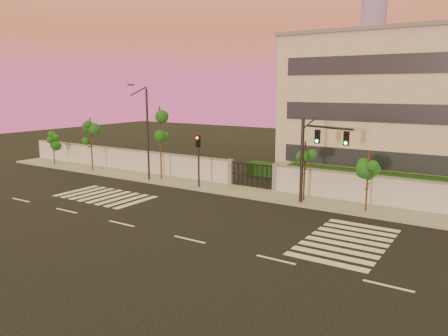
% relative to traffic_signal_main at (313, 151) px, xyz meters
% --- Properties ---
extents(ground, '(120.00, 120.00, 0.00)m').
position_rel_traffic_signal_main_xyz_m(ground, '(-2.79, -9.76, -3.73)').
color(ground, black).
rests_on(ground, ground).
extents(sidewalk, '(60.00, 3.00, 0.15)m').
position_rel_traffic_signal_main_xyz_m(sidewalk, '(-2.79, 0.74, -3.65)').
color(sidewalk, gray).
rests_on(sidewalk, ground).
extents(perimeter_wall, '(60.00, 0.36, 2.20)m').
position_rel_traffic_signal_main_xyz_m(perimeter_wall, '(-2.68, 2.24, -2.66)').
color(perimeter_wall, '#B8BABF').
rests_on(perimeter_wall, ground).
extents(hedge_row, '(41.00, 4.25, 1.80)m').
position_rel_traffic_signal_main_xyz_m(hedge_row, '(-1.62, 4.97, -2.91)').
color(hedge_row, black).
rests_on(hedge_row, ground).
extents(institutional_building, '(24.40, 12.40, 12.25)m').
position_rel_traffic_signal_main_xyz_m(institutional_building, '(6.21, 12.22, 2.43)').
color(institutional_building, beige).
rests_on(institutional_building, ground).
extents(distant_skyscraper, '(16.00, 16.00, 118.00)m').
position_rel_traffic_signal_main_xyz_m(distant_skyscraper, '(-67.79, 270.24, 58.26)').
color(distant_skyscraper, slate).
rests_on(distant_skyscraper, ground).
extents(road_markings, '(57.00, 7.62, 0.02)m').
position_rel_traffic_signal_main_xyz_m(road_markings, '(-4.37, -6.01, -3.72)').
color(road_markings, silver).
rests_on(road_markings, ground).
extents(street_tree_a, '(1.31, 1.04, 3.57)m').
position_rel_traffic_signal_main_xyz_m(street_tree_a, '(-27.64, 0.26, -1.09)').
color(street_tree_a, '#382314').
rests_on(street_tree_a, ground).
extents(street_tree_b, '(1.52, 1.21, 5.07)m').
position_rel_traffic_signal_main_xyz_m(street_tree_b, '(-21.90, 0.22, 0.00)').
color(street_tree_b, '#382314').
rests_on(street_tree_b, ground).
extents(street_tree_c, '(1.61, 1.28, 6.30)m').
position_rel_traffic_signal_main_xyz_m(street_tree_c, '(-13.77, 0.70, 0.90)').
color(street_tree_c, '#382314').
rests_on(street_tree_c, ground).
extents(street_tree_d, '(1.30, 1.03, 4.25)m').
position_rel_traffic_signal_main_xyz_m(street_tree_d, '(-0.77, 0.65, -0.60)').
color(street_tree_d, '#382314').
rests_on(street_tree_d, ground).
extents(street_tree_e, '(1.40, 1.12, 3.96)m').
position_rel_traffic_signal_main_xyz_m(street_tree_e, '(3.62, 0.20, -0.81)').
color(street_tree_e, '#382314').
rests_on(street_tree_e, ground).
extents(traffic_signal_main, '(3.65, 1.36, 5.90)m').
position_rel_traffic_signal_main_xyz_m(traffic_signal_main, '(0.00, 0.00, 0.00)').
color(traffic_signal_main, black).
rests_on(traffic_signal_main, ground).
extents(traffic_signal_secondary, '(0.34, 0.33, 4.33)m').
position_rel_traffic_signal_main_xyz_m(traffic_signal_secondary, '(-9.31, -0.04, -0.98)').
color(traffic_signal_secondary, black).
rests_on(traffic_signal_secondary, ground).
extents(streetlight_west, '(0.49, 1.96, 8.13)m').
position_rel_traffic_signal_main_xyz_m(streetlight_west, '(-14.49, -0.26, 0.66)').
color(streetlight_west, black).
rests_on(streetlight_west, ground).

